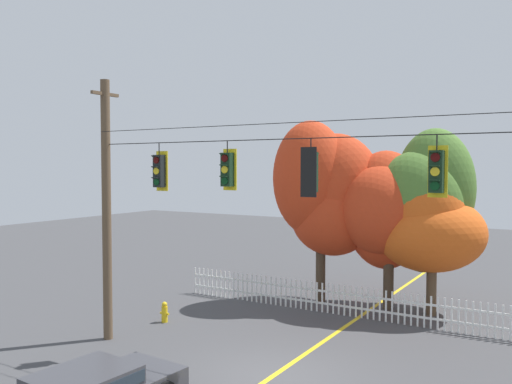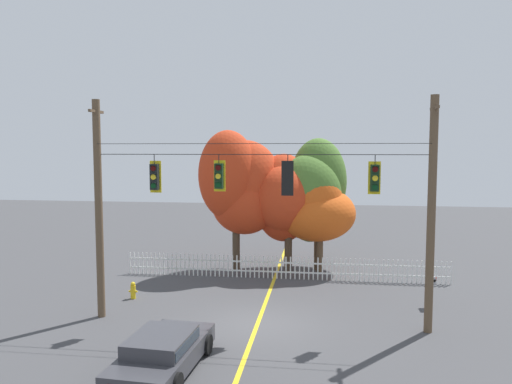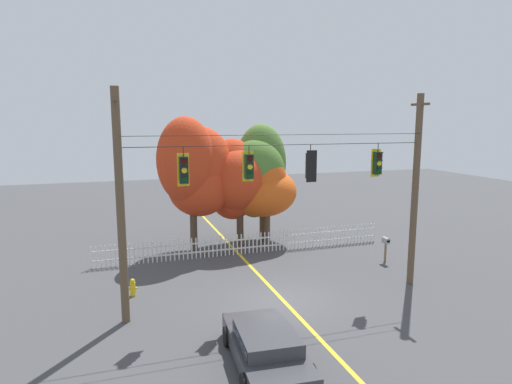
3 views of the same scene
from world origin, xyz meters
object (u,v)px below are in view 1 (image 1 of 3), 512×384
autumn_maple_far_west (426,225)px  autumn_maple_mid (385,210)px  autumn_maple_near_fence (327,193)px  autumn_oak_far_east (425,203)px  traffic_signal_westbound_side (437,171)px  fire_hydrant (165,312)px  traffic_signal_northbound_primary (228,169)px  traffic_signal_southbound_primary (311,172)px  traffic_signal_eastbound_side (159,171)px

autumn_maple_far_west → autumn_maple_mid: bearing=-179.9°
autumn_maple_near_fence → autumn_oak_far_east: autumn_maple_near_fence is taller
traffic_signal_westbound_side → autumn_maple_near_fence: size_ratio=0.19×
autumn_maple_near_fence → traffic_signal_westbound_side: bearing=-53.0°
fire_hydrant → autumn_maple_near_fence: bearing=57.2°
traffic_signal_northbound_primary → autumn_maple_mid: (1.73, 8.52, -1.64)m
traffic_signal_northbound_primary → traffic_signal_southbound_primary: bearing=-0.4°
traffic_signal_northbound_primary → autumn_maple_near_fence: autumn_maple_near_fence is taller
traffic_signal_northbound_primary → traffic_signal_westbound_side: (5.58, 0.00, -0.03)m
traffic_signal_westbound_side → autumn_maple_far_west: bearing=104.6°
autumn_oak_far_east → autumn_maple_near_fence: bearing=-171.1°
traffic_signal_westbound_side → autumn_maple_mid: size_ratio=0.23×
traffic_signal_eastbound_side → autumn_oak_far_east: (5.68, 8.79, -1.27)m
autumn_oak_far_east → fire_hydrant: size_ratio=9.56×
autumn_maple_near_fence → traffic_signal_southbound_primary: bearing=-69.2°
traffic_signal_northbound_primary → fire_hydrant: size_ratio=1.85×
autumn_maple_mid → fire_hydrant: 9.33m
traffic_signal_eastbound_side → traffic_signal_southbound_primary: same height
traffic_signal_eastbound_side → traffic_signal_northbound_primary: same height
autumn_maple_far_west → traffic_signal_westbound_side: bearing=-75.4°
autumn_maple_mid → autumn_maple_far_west: (1.63, 0.00, -0.51)m
traffic_signal_southbound_primary → autumn_maple_far_west: size_ratio=0.26×
traffic_signal_southbound_primary → autumn_maple_near_fence: (-3.12, 8.21, -0.96)m
autumn_oak_far_east → traffic_signal_westbound_side: bearing=-75.0°
traffic_signal_southbound_primary → autumn_maple_near_fence: size_ratio=0.20×
traffic_signal_northbound_primary → traffic_signal_westbound_side: same height
autumn_maple_far_west → traffic_signal_eastbound_side: bearing=-124.3°
traffic_signal_eastbound_side → autumn_maple_near_fence: 8.45m
autumn_maple_near_fence → autumn_oak_far_east: (3.82, 0.60, -0.31)m
traffic_signal_eastbound_side → traffic_signal_northbound_primary: bearing=-0.0°
autumn_maple_near_fence → autumn_oak_far_east: size_ratio=1.06×
fire_hydrant → traffic_signal_southbound_primary: bearing=-19.2°
autumn_maple_near_fence → traffic_signal_eastbound_side: bearing=-102.8°
traffic_signal_eastbound_side → traffic_signal_northbound_primary: 2.45m
traffic_signal_eastbound_side → traffic_signal_southbound_primary: bearing=-0.2°
traffic_signal_northbound_primary → traffic_signal_westbound_side: size_ratio=0.97×
traffic_signal_westbound_side → autumn_oak_far_east: autumn_oak_far_east is taller
autumn_maple_near_fence → autumn_maple_far_west: bearing=4.8°
traffic_signal_westbound_side → autumn_maple_far_west: traffic_signal_westbound_side is taller
traffic_signal_westbound_side → autumn_oak_far_east: bearing=105.0°
traffic_signal_northbound_primary → autumn_maple_mid: traffic_signal_northbound_primary is taller
autumn_maple_mid → fire_hydrant: autumn_maple_mid is taller
traffic_signal_eastbound_side → fire_hydrant: bearing=128.6°
autumn_oak_far_east → autumn_maple_far_west: size_ratio=1.25×
traffic_signal_westbound_side → autumn_oak_far_east: size_ratio=0.20×
autumn_oak_far_east → autumn_maple_far_west: bearing=-62.5°
traffic_signal_northbound_primary → autumn_maple_mid: bearing=78.5°
traffic_signal_eastbound_side → autumn_maple_near_fence: bearing=77.2°
traffic_signal_eastbound_side → fire_hydrant: 5.92m
traffic_signal_southbound_primary → autumn_maple_far_west: (0.84, 8.55, -2.10)m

